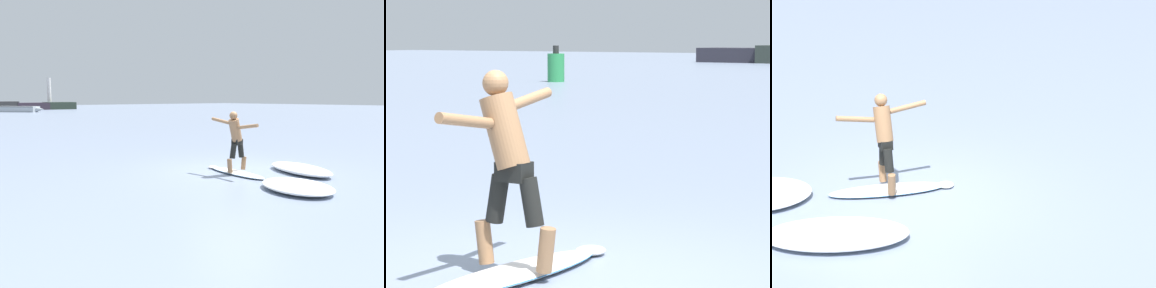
{
  "view_description": "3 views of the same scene",
  "coord_description": "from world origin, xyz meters",
  "views": [
    {
      "loc": [
        -7.67,
        -7.12,
        2.08
      ],
      "look_at": [
        -0.29,
        1.6,
        0.66
      ],
      "focal_mm": 35.0,
      "sensor_mm": 36.0,
      "label": 1
    },
    {
      "loc": [
        4.32,
        -6.01,
        1.98
      ],
      "look_at": [
        -0.23,
        0.67,
        1.03
      ],
      "focal_mm": 85.0,
      "sensor_mm": 36.0,
      "label": 2
    },
    {
      "loc": [
        9.79,
        -1.85,
        4.67
      ],
      "look_at": [
        -0.48,
        1.2,
        0.65
      ],
      "focal_mm": 60.0,
      "sensor_mm": 36.0,
      "label": 3
    }
  ],
  "objects": [
    {
      "name": "surfboard",
      "position": [
        -0.24,
        -0.21,
        0.04
      ],
      "size": [
        0.67,
        2.2,
        0.22
      ],
      "color": "white",
      "rests_on": "ground"
    },
    {
      "name": "channel_marker_buoy",
      "position": [
        -19.57,
        27.26,
        0.66
      ],
      "size": [
        0.76,
        0.76,
        1.63
      ],
      "color": "#288447",
      "rests_on": "ground"
    },
    {
      "name": "ground_plane",
      "position": [
        0.0,
        0.0,
        0.0
      ],
      "size": [
        200.0,
        200.0,
        0.0
      ],
      "primitive_type": "plane",
      "color": "gray"
    },
    {
      "name": "surfer",
      "position": [
        -0.31,
        -0.25,
        1.04
      ],
      "size": [
        0.79,
        1.55,
        1.64
      ],
      "color": "#906745",
      "rests_on": "surfboard"
    }
  ]
}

